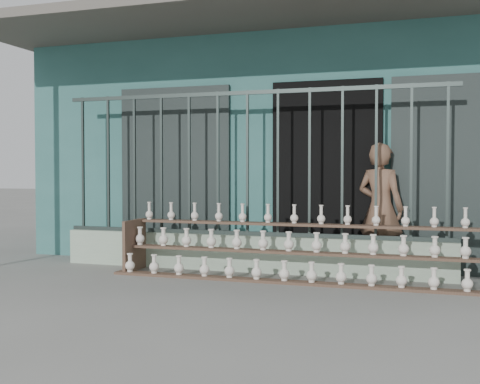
% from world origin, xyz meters
% --- Properties ---
extents(ground, '(60.00, 60.00, 0.00)m').
position_xyz_m(ground, '(0.00, 0.00, 0.00)').
color(ground, slate).
extents(workshop_building, '(7.40, 6.60, 3.21)m').
position_xyz_m(workshop_building, '(0.00, 4.23, 1.62)').
color(workshop_building, '#306662').
rests_on(workshop_building, ground).
extents(parapet_wall, '(5.00, 0.20, 0.45)m').
position_xyz_m(parapet_wall, '(0.00, 1.30, 0.23)').
color(parapet_wall, '#A1BA9F').
rests_on(parapet_wall, ground).
extents(security_fence, '(5.00, 0.04, 1.80)m').
position_xyz_m(security_fence, '(-0.00, 1.30, 1.35)').
color(security_fence, '#283330').
rests_on(security_fence, parapet_wall).
extents(shelf_rack, '(4.50, 0.68, 0.85)m').
position_xyz_m(shelf_rack, '(0.79, 0.88, 0.36)').
color(shelf_rack, brown).
rests_on(shelf_rack, ground).
extents(elderly_woman, '(0.68, 0.57, 1.59)m').
position_xyz_m(elderly_woman, '(1.59, 1.64, 0.80)').
color(elderly_woman, brown).
rests_on(elderly_woman, ground).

